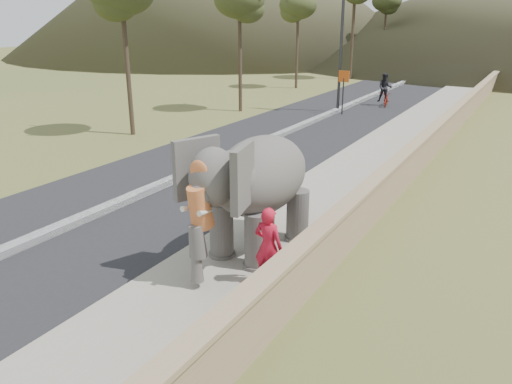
# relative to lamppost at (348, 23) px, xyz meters

# --- Properties ---
(ground) EXTENTS (160.00, 160.00, 0.00)m
(ground) POSITION_rel_lamppost_xyz_m (4.69, -17.18, -4.87)
(ground) COLOR olive
(ground) RESTS_ON ground
(road) EXTENTS (7.00, 120.00, 0.03)m
(road) POSITION_rel_lamppost_xyz_m (-0.31, -7.18, -4.86)
(road) COLOR black
(road) RESTS_ON ground
(median) EXTENTS (0.35, 120.00, 0.22)m
(median) POSITION_rel_lamppost_xyz_m (-0.31, -7.18, -4.76)
(median) COLOR black
(median) RESTS_ON ground
(walkway) EXTENTS (3.00, 120.00, 0.15)m
(walkway) POSITION_rel_lamppost_xyz_m (4.69, -7.18, -4.80)
(walkway) COLOR #9E9687
(walkway) RESTS_ON ground
(parapet) EXTENTS (0.30, 120.00, 1.10)m
(parapet) POSITION_rel_lamppost_xyz_m (6.34, -7.18, -4.32)
(parapet) COLOR tan
(parapet) RESTS_ON ground
(lamppost) EXTENTS (1.76, 0.36, 8.00)m
(lamppost) POSITION_rel_lamppost_xyz_m (0.00, 0.00, 0.00)
(lamppost) COLOR #2A292D
(lamppost) RESTS_ON ground
(signboard) EXTENTS (0.60, 0.08, 2.40)m
(signboard) POSITION_rel_lamppost_xyz_m (0.19, -0.64, -3.23)
(signboard) COLOR #2D2D33
(signboard) RESTS_ON ground
(elephant_and_man) EXTENTS (2.34, 3.91, 2.73)m
(elephant_and_man) POSITION_rel_lamppost_xyz_m (4.71, -17.94, -3.37)
(elephant_and_man) COLOR #625E59
(elephant_and_man) RESTS_ON ground
(motorcyclist) EXTENTS (1.09, 1.72, 1.99)m
(motorcyclist) POSITION_rel_lamppost_xyz_m (1.47, 3.28, -4.07)
(motorcyclist) COLOR maroon
(motorcyclist) RESTS_ON ground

